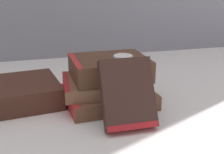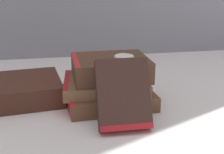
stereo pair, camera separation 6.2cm
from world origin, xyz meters
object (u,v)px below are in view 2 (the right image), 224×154
(book_leaning_front, at_px, (123,97))
(reading_glasses, at_px, (69,86))
(book_flat_middle, at_px, (103,84))
(book_flat_top, at_px, (108,68))
(book_side_left, at_px, (5,91))
(book_flat_bottom, at_px, (107,97))
(pocket_watch, at_px, (124,57))

(book_leaning_front, distance_m, reading_glasses, 0.28)
(book_flat_middle, height_order, book_leaning_front, book_leaning_front)
(book_flat_top, height_order, book_side_left, book_flat_top)
(book_flat_bottom, xyz_separation_m, pocket_watch, (0.04, 0.00, 0.10))
(book_flat_bottom, relative_size, reading_glasses, 2.08)
(book_flat_bottom, height_order, book_flat_top, book_flat_top)
(book_leaning_front, relative_size, reading_glasses, 1.37)
(book_side_left, distance_m, reading_glasses, 0.18)
(book_flat_top, bearing_deg, book_side_left, 168.68)
(pocket_watch, bearing_deg, book_flat_bottom, -174.32)
(book_flat_bottom, relative_size, book_side_left, 0.77)
(pocket_watch, distance_m, reading_glasses, 0.21)
(reading_glasses, bearing_deg, book_leaning_front, -66.78)
(reading_glasses, bearing_deg, pocket_watch, -43.31)
(book_flat_bottom, bearing_deg, pocket_watch, 1.73)
(book_flat_top, xyz_separation_m, book_side_left, (-0.25, 0.05, -0.06))
(book_flat_bottom, height_order, book_side_left, book_side_left)
(reading_glasses, bearing_deg, book_flat_bottom, -55.51)
(book_flat_middle, bearing_deg, book_flat_top, 25.55)
(book_flat_middle, bearing_deg, book_side_left, 172.41)
(book_flat_top, relative_size, book_side_left, 0.64)
(book_flat_bottom, height_order, reading_glasses, book_flat_bottom)
(book_flat_middle, bearing_deg, reading_glasses, 125.50)
(reading_glasses, bearing_deg, book_side_left, -152.18)
(book_flat_middle, distance_m, book_flat_top, 0.04)
(reading_glasses, bearing_deg, book_flat_top, -51.65)
(book_flat_top, height_order, reading_glasses, book_flat_top)
(book_flat_bottom, bearing_deg, book_leaning_front, -87.20)
(book_flat_middle, xyz_separation_m, reading_glasses, (-0.08, 0.13, -0.05))
(book_leaning_front, bearing_deg, book_flat_middle, 99.63)
(book_leaning_front, height_order, reading_glasses, book_leaning_front)
(book_flat_bottom, height_order, book_flat_middle, book_flat_middle)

